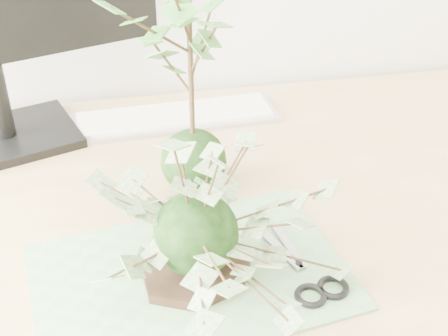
{
  "coord_description": "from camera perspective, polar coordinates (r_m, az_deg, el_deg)",
  "views": [
    {
      "loc": [
        -0.14,
        0.44,
        1.31
      ],
      "look_at": [
        0.0,
        1.14,
        0.84
      ],
      "focal_mm": 50.0,
      "sensor_mm": 36.0,
      "label": 1
    }
  ],
  "objects": [
    {
      "name": "ivy_kokedama",
      "position": [
        0.76,
        -2.7,
        -3.0
      ],
      "size": [
        0.35,
        0.35,
        0.22
      ],
      "rotation": [
        0.0,
        0.0,
        -0.15
      ],
      "color": "black",
      "rests_on": "stone_dish"
    },
    {
      "name": "keyboard",
      "position": [
        1.18,
        -4.52,
        4.67
      ],
      "size": [
        0.39,
        0.13,
        0.01
      ],
      "rotation": [
        0.0,
        0.0,
        0.04
      ],
      "color": "#B8B8BB",
      "rests_on": "desk"
    },
    {
      "name": "scissors",
      "position": [
        0.82,
        7.7,
        -10.25
      ],
      "size": [
        0.08,
        0.18,
        0.01
      ],
      "rotation": [
        0.0,
        0.0,
        0.25
      ],
      "color": "gray",
      "rests_on": "cutting_mat"
    },
    {
      "name": "stone_dish",
      "position": [
        0.83,
        -2.49,
        -9.31
      ],
      "size": [
        0.2,
        0.2,
        0.01
      ],
      "primitive_type": "cylinder",
      "rotation": [
        0.0,
        0.0,
        0.36
      ],
      "color": "black",
      "rests_on": "cutting_mat"
    },
    {
      "name": "maple_kokedama",
      "position": [
        0.86,
        -3.26,
        14.73
      ],
      "size": [
        0.26,
        0.26,
        0.43
      ],
      "rotation": [
        0.0,
        0.0,
        -0.15
      ],
      "color": "black",
      "rests_on": "desk"
    },
    {
      "name": "cutting_mat",
      "position": [
        0.83,
        -3.12,
        -9.85
      ],
      "size": [
        0.44,
        0.33,
        0.0
      ],
      "primitive_type": "cube",
      "rotation": [
        0.0,
        0.0,
        0.15
      ],
      "color": "#679A61",
      "rests_on": "desk"
    },
    {
      "name": "desk",
      "position": [
        1.04,
        -0.19,
        -5.86
      ],
      "size": [
        1.6,
        0.7,
        0.74
      ],
      "color": "tan",
      "rests_on": "ground_plane"
    }
  ]
}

